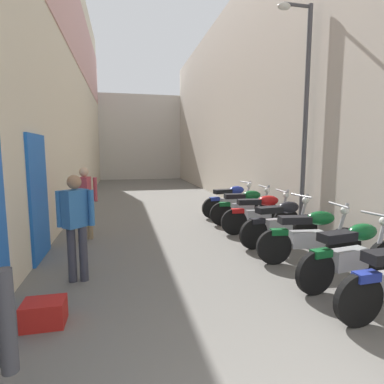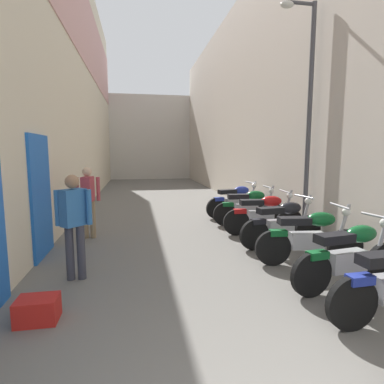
{
  "view_description": "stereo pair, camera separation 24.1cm",
  "coord_description": "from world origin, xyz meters",
  "px_view_note": "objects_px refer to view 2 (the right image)",
  "views": [
    {
      "loc": [
        -1.28,
        -0.24,
        1.89
      ],
      "look_at": [
        -0.01,
        5.4,
        1.14
      ],
      "focal_mm": 28.89,
      "sensor_mm": 36.0,
      "label": 1
    },
    {
      "loc": [
        -1.04,
        -0.29,
        1.89
      ],
      "look_at": [
        -0.01,
        5.4,
        1.14
      ],
      "focal_mm": 28.89,
      "sensor_mm": 36.0,
      "label": 2
    }
  ],
  "objects_px": {
    "motorcycle_fourth": "(310,236)",
    "motorcycle_fifth": "(283,222)",
    "plastic_crate": "(38,310)",
    "pedestrian_further_down": "(88,197)",
    "motorcycle_eighth": "(236,200)",
    "street_lamp": "(306,106)",
    "motorcycle_sixth": "(264,213)",
    "motorcycle_third": "(350,255)",
    "motorcycle_seventh": "(249,206)",
    "pedestrian_mid_alley": "(74,219)"
  },
  "relations": [
    {
      "from": "motorcycle_fourth",
      "to": "motorcycle_fifth",
      "type": "relative_size",
      "value": 1.0
    },
    {
      "from": "plastic_crate",
      "to": "pedestrian_further_down",
      "type": "bearing_deg",
      "value": 88.73
    },
    {
      "from": "motorcycle_eighth",
      "to": "street_lamp",
      "type": "relative_size",
      "value": 0.37
    },
    {
      "from": "motorcycle_fifth",
      "to": "motorcycle_sixth",
      "type": "bearing_deg",
      "value": 90.0
    },
    {
      "from": "street_lamp",
      "to": "motorcycle_fourth",
      "type": "bearing_deg",
      "value": -114.51
    },
    {
      "from": "motorcycle_third",
      "to": "street_lamp",
      "type": "distance_m",
      "value": 3.53
    },
    {
      "from": "motorcycle_fourth",
      "to": "pedestrian_further_down",
      "type": "distance_m",
      "value": 4.58
    },
    {
      "from": "motorcycle_sixth",
      "to": "motorcycle_seventh",
      "type": "height_order",
      "value": "same"
    },
    {
      "from": "motorcycle_third",
      "to": "motorcycle_fifth",
      "type": "height_order",
      "value": "same"
    },
    {
      "from": "street_lamp",
      "to": "motorcycle_third",
      "type": "bearing_deg",
      "value": -105.56
    },
    {
      "from": "motorcycle_sixth",
      "to": "pedestrian_mid_alley",
      "type": "height_order",
      "value": "pedestrian_mid_alley"
    },
    {
      "from": "motorcycle_sixth",
      "to": "motorcycle_fourth",
      "type": "bearing_deg",
      "value": -90.0
    },
    {
      "from": "motorcycle_seventh",
      "to": "pedestrian_mid_alley",
      "type": "xyz_separation_m",
      "value": [
        -3.77,
        -2.8,
        0.42
      ]
    },
    {
      "from": "motorcycle_third",
      "to": "pedestrian_further_down",
      "type": "height_order",
      "value": "pedestrian_further_down"
    },
    {
      "from": "street_lamp",
      "to": "motorcycle_sixth",
      "type": "bearing_deg",
      "value": 151.19
    },
    {
      "from": "pedestrian_further_down",
      "to": "motorcycle_eighth",
      "type": "bearing_deg",
      "value": 21.59
    },
    {
      "from": "motorcycle_sixth",
      "to": "pedestrian_further_down",
      "type": "xyz_separation_m",
      "value": [
        -3.9,
        0.44,
        0.42
      ]
    },
    {
      "from": "motorcycle_third",
      "to": "motorcycle_eighth",
      "type": "xyz_separation_m",
      "value": [
        -0.0,
        4.9,
        0.0
      ]
    },
    {
      "from": "motorcycle_seventh",
      "to": "plastic_crate",
      "type": "relative_size",
      "value": 4.21
    },
    {
      "from": "motorcycle_eighth",
      "to": "motorcycle_fifth",
      "type": "bearing_deg",
      "value": -90.0
    },
    {
      "from": "motorcycle_third",
      "to": "pedestrian_mid_alley",
      "type": "xyz_separation_m",
      "value": [
        -3.77,
        1.05,
        0.42
      ]
    },
    {
      "from": "motorcycle_fourth",
      "to": "plastic_crate",
      "type": "relative_size",
      "value": 4.2
    },
    {
      "from": "motorcycle_seventh",
      "to": "street_lamp",
      "type": "bearing_deg",
      "value": -62.15
    },
    {
      "from": "plastic_crate",
      "to": "street_lamp",
      "type": "xyz_separation_m",
      "value": [
        4.68,
        2.63,
        2.72
      ]
    },
    {
      "from": "motorcycle_fifth",
      "to": "pedestrian_mid_alley",
      "type": "height_order",
      "value": "pedestrian_mid_alley"
    },
    {
      "from": "motorcycle_eighth",
      "to": "motorcycle_sixth",
      "type": "bearing_deg",
      "value": -90.0
    },
    {
      "from": "motorcycle_sixth",
      "to": "motorcycle_fifth",
      "type": "bearing_deg",
      "value": -90.0
    },
    {
      "from": "motorcycle_third",
      "to": "motorcycle_sixth",
      "type": "relative_size",
      "value": 1.0
    },
    {
      "from": "pedestrian_further_down",
      "to": "motorcycle_fifth",
      "type": "bearing_deg",
      "value": -19.34
    },
    {
      "from": "pedestrian_further_down",
      "to": "motorcycle_seventh",
      "type": "bearing_deg",
      "value": 7.36
    },
    {
      "from": "motorcycle_fifth",
      "to": "street_lamp",
      "type": "xyz_separation_m",
      "value": [
        0.7,
        0.54,
        2.36
      ]
    },
    {
      "from": "motorcycle_sixth",
      "to": "motorcycle_third",
      "type": "bearing_deg",
      "value": -90.0
    },
    {
      "from": "motorcycle_sixth",
      "to": "motorcycle_eighth",
      "type": "distance_m",
      "value": 1.98
    },
    {
      "from": "motorcycle_seventh",
      "to": "pedestrian_further_down",
      "type": "distance_m",
      "value": 3.95
    },
    {
      "from": "motorcycle_third",
      "to": "motorcycle_sixth",
      "type": "xyz_separation_m",
      "value": [
        0.0,
        2.91,
        0.0
      ]
    },
    {
      "from": "pedestrian_mid_alley",
      "to": "motorcycle_sixth",
      "type": "bearing_deg",
      "value": 26.29
    },
    {
      "from": "pedestrian_mid_alley",
      "to": "plastic_crate",
      "type": "relative_size",
      "value": 3.57
    },
    {
      "from": "motorcycle_third",
      "to": "pedestrian_mid_alley",
      "type": "relative_size",
      "value": 1.17
    },
    {
      "from": "motorcycle_sixth",
      "to": "motorcycle_seventh",
      "type": "xyz_separation_m",
      "value": [
        0.0,
        0.94,
        0.0
      ]
    },
    {
      "from": "motorcycle_third",
      "to": "motorcycle_eighth",
      "type": "bearing_deg",
      "value": 90.0
    },
    {
      "from": "motorcycle_fifth",
      "to": "motorcycle_eighth",
      "type": "height_order",
      "value": "same"
    },
    {
      "from": "pedestrian_further_down",
      "to": "street_lamp",
      "type": "distance_m",
      "value": 5.06
    },
    {
      "from": "motorcycle_third",
      "to": "motorcycle_sixth",
      "type": "bearing_deg",
      "value": 90.0
    },
    {
      "from": "motorcycle_sixth",
      "to": "street_lamp",
      "type": "height_order",
      "value": "street_lamp"
    },
    {
      "from": "motorcycle_eighth",
      "to": "street_lamp",
      "type": "distance_m",
      "value": 3.42
    },
    {
      "from": "motorcycle_fourth",
      "to": "pedestrian_mid_alley",
      "type": "bearing_deg",
      "value": 178.93
    },
    {
      "from": "motorcycle_fourth",
      "to": "pedestrian_further_down",
      "type": "bearing_deg",
      "value": 148.69
    },
    {
      "from": "pedestrian_further_down",
      "to": "motorcycle_sixth",
      "type": "bearing_deg",
      "value": -6.45
    },
    {
      "from": "motorcycle_fourth",
      "to": "motorcycle_eighth",
      "type": "distance_m",
      "value": 3.91
    },
    {
      "from": "motorcycle_fifth",
      "to": "motorcycle_eighth",
      "type": "bearing_deg",
      "value": 90.0
    }
  ]
}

